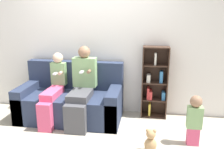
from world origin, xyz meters
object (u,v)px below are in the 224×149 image
bookshelf (154,83)px  child_seated (53,89)px  couch (71,101)px  teddy_bear (151,141)px  toddler_standing (194,119)px  adult_seated (82,85)px

bookshelf → child_seated: bearing=-163.9°
couch → teddy_bear: couch is taller
toddler_standing → child_seated: bearing=169.5°
couch → child_seated: (-0.25, -0.16, 0.26)m
adult_seated → child_seated: adult_seated is taller
couch → bookshelf: 1.48m
teddy_bear → toddler_standing: bearing=25.8°
toddler_standing → bookshelf: bearing=121.4°
adult_seated → child_seated: (-0.48, -0.04, -0.08)m
adult_seated → toddler_standing: size_ratio=1.74×
bookshelf → teddy_bear: (-0.05, -1.17, -0.45)m
child_seated → toddler_standing: (2.21, -0.41, -0.19)m
bookshelf → teddy_bear: size_ratio=3.75×
couch → bookshelf: size_ratio=1.38×
bookshelf → teddy_bear: bookshelf is taller
bookshelf → toddler_standing: bearing=-58.6°
couch → child_seated: size_ratio=1.53×
couch → teddy_bear: (1.37, -0.85, -0.16)m
adult_seated → teddy_bear: 1.44m
teddy_bear → adult_seated: bearing=147.4°
bookshelf → teddy_bear: 1.26m
adult_seated → child_seated: 0.49m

